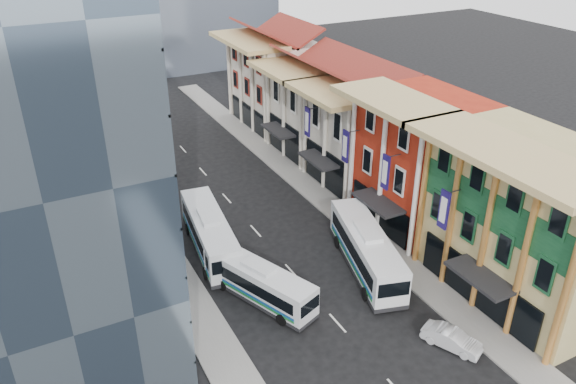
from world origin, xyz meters
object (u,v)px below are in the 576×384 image
office_tower (18,113)px  bus_left_near (259,282)px  bus_left_far (210,233)px  shophouse_tan (528,223)px  bus_right (367,249)px  sedan_right (452,339)px

office_tower → bus_left_near: size_ratio=3.08×
office_tower → bus_left_far: (12.27, 1.80, -13.17)m
shophouse_tan → bus_left_near: 20.00m
bus_right → shophouse_tan: bearing=-26.4°
office_tower → bus_left_far: bearing=8.4°
shophouse_tan → bus_right: 12.13m
office_tower → bus_left_near: 19.78m
office_tower → bus_right: size_ratio=2.57×
bus_left_near → bus_right: 9.28m
shophouse_tan → office_tower: size_ratio=0.47×
shophouse_tan → bus_right: size_ratio=1.20×
shophouse_tan → bus_left_near: (-17.77, 8.04, -4.44)m
shophouse_tan → office_tower: 35.19m
bus_left_near → bus_left_far: size_ratio=0.85×
bus_right → sedan_right: bearing=-74.6°
sedan_right → bus_right: bearing=64.1°
shophouse_tan → sedan_right: bearing=-163.5°
office_tower → bus_right: 26.82m
bus_left_near → bus_left_far: (-0.97, 7.76, 0.27)m
sedan_right → bus_left_near: bearing=105.3°
bus_left_far → shophouse_tan: bearing=-33.0°
office_tower → sedan_right: (22.50, -16.51, -14.34)m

